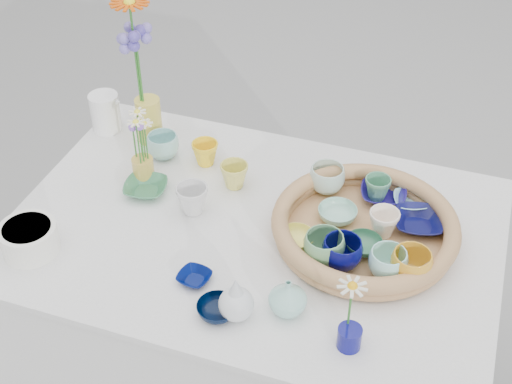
% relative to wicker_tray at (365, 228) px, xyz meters
% --- Properties ---
extents(wicker_tray, '(0.47, 0.47, 0.08)m').
position_rel_wicker_tray_xyz_m(wicker_tray, '(0.00, 0.00, 0.00)').
color(wicker_tray, '#9A6B43').
rests_on(wicker_tray, display_table).
extents(tray_ceramic_0, '(0.14, 0.14, 0.03)m').
position_rel_wicker_tray_xyz_m(tray_ceramic_0, '(0.02, 0.16, -0.01)').
color(tray_ceramic_0, navy).
rests_on(tray_ceramic_0, wicker_tray).
extents(tray_ceramic_1, '(0.15, 0.15, 0.03)m').
position_rel_wicker_tray_xyz_m(tray_ceramic_1, '(0.12, 0.07, -0.00)').
color(tray_ceramic_1, '#0C0D44').
rests_on(tray_ceramic_1, wicker_tray).
extents(tray_ceramic_2, '(0.11, 0.11, 0.08)m').
position_rel_wicker_tray_xyz_m(tray_ceramic_2, '(0.13, -0.11, 0.02)').
color(tray_ceramic_2, gold).
rests_on(tray_ceramic_2, wicker_tray).
extents(tray_ceramic_3, '(0.12, 0.12, 0.03)m').
position_rel_wicker_tray_xyz_m(tray_ceramic_3, '(0.01, -0.06, -0.01)').
color(tray_ceramic_3, '#35724F').
rests_on(tray_ceramic_3, wicker_tray).
extents(tray_ceramic_4, '(0.12, 0.12, 0.08)m').
position_rel_wicker_tray_xyz_m(tray_ceramic_4, '(-0.07, -0.13, 0.02)').
color(tray_ceramic_4, '#639F6A').
rests_on(tray_ceramic_4, wicker_tray).
extents(tray_ceramic_5, '(0.13, 0.13, 0.03)m').
position_rel_wicker_tray_xyz_m(tray_ceramic_5, '(-0.08, 0.04, -0.00)').
color(tray_ceramic_5, '#95CBB6').
rests_on(tray_ceramic_5, wicker_tray).
extents(tray_ceramic_6, '(0.10, 0.10, 0.08)m').
position_rel_wicker_tray_xyz_m(tray_ceramic_6, '(-0.14, 0.14, 0.02)').
color(tray_ceramic_6, silver).
rests_on(tray_ceramic_6, wicker_tray).
extents(tray_ceramic_7, '(0.09, 0.09, 0.07)m').
position_rel_wicker_tray_xyz_m(tray_ceramic_7, '(0.04, 0.02, 0.02)').
color(tray_ceramic_7, white).
rests_on(tray_ceramic_7, wicker_tray).
extents(tray_ceramic_8, '(0.12, 0.12, 0.02)m').
position_rel_wicker_tray_xyz_m(tray_ceramic_8, '(0.09, 0.16, -0.01)').
color(tray_ceramic_8, '#93D3F1').
rests_on(tray_ceramic_8, wicker_tray).
extents(tray_ceramic_9, '(0.11, 0.11, 0.08)m').
position_rel_wicker_tray_xyz_m(tray_ceramic_9, '(-0.03, -0.13, 0.02)').
color(tray_ceramic_9, '#05074D').
rests_on(tray_ceramic_9, wicker_tray).
extents(tray_ceramic_10, '(0.12, 0.12, 0.03)m').
position_rel_wicker_tray_xyz_m(tray_ceramic_10, '(-0.15, -0.09, -0.01)').
color(tray_ceramic_10, '#FFF665').
rests_on(tray_ceramic_10, wicker_tray).
extents(tray_ceramic_11, '(0.12, 0.12, 0.07)m').
position_rel_wicker_tray_xyz_m(tray_ceramic_11, '(0.08, -0.12, 0.02)').
color(tray_ceramic_11, '#9FE8E6').
rests_on(tray_ceramic_11, wicker_tray).
extents(tray_ceramic_12, '(0.08, 0.08, 0.07)m').
position_rel_wicker_tray_xyz_m(tray_ceramic_12, '(-0.00, 0.15, 0.01)').
color(tray_ceramic_12, '#4C8F6B').
rests_on(tray_ceramic_12, wicker_tray).
extents(loose_ceramic_0, '(0.08, 0.08, 0.07)m').
position_rel_wicker_tray_xyz_m(loose_ceramic_0, '(-0.50, 0.17, -0.00)').
color(loose_ceramic_0, yellow).
rests_on(loose_ceramic_0, display_table).
extents(loose_ceramic_1, '(0.10, 0.10, 0.07)m').
position_rel_wicker_tray_xyz_m(loose_ceramic_1, '(-0.39, 0.10, -0.00)').
color(loose_ceramic_1, '#D5CD58').
rests_on(loose_ceramic_1, display_table).
extents(loose_ceramic_2, '(0.14, 0.14, 0.03)m').
position_rel_wicker_tray_xyz_m(loose_ceramic_2, '(-0.61, -0.01, -0.02)').
color(loose_ceramic_2, '#377951').
rests_on(loose_ceramic_2, display_table).
extents(loose_ceramic_3, '(0.11, 0.11, 0.08)m').
position_rel_wicker_tray_xyz_m(loose_ceramic_3, '(-0.46, -0.04, 0.00)').
color(loose_ceramic_3, silver).
rests_on(loose_ceramic_3, display_table).
extents(loose_ceramic_4, '(0.09, 0.09, 0.02)m').
position_rel_wicker_tray_xyz_m(loose_ceramic_4, '(-0.35, -0.27, -0.03)').
color(loose_ceramic_4, '#020D4C').
rests_on(loose_ceramic_4, display_table).
extents(loose_ceramic_5, '(0.12, 0.12, 0.07)m').
position_rel_wicker_tray_xyz_m(loose_ceramic_5, '(-0.63, 0.16, -0.00)').
color(loose_ceramic_5, '#90CBC7').
rests_on(loose_ceramic_5, display_table).
extents(loose_ceramic_6, '(0.12, 0.12, 0.03)m').
position_rel_wicker_tray_xyz_m(loose_ceramic_6, '(-0.26, -0.35, -0.02)').
color(loose_ceramic_6, black).
rests_on(loose_ceramic_6, display_table).
extents(fluted_bowl, '(0.17, 0.17, 0.07)m').
position_rel_wicker_tray_xyz_m(fluted_bowl, '(-0.78, -0.31, -0.00)').
color(fluted_bowl, white).
rests_on(fluted_bowl, display_table).
extents(bud_vase_paleblue, '(0.10, 0.10, 0.12)m').
position_rel_wicker_tray_xyz_m(bud_vase_paleblue, '(-0.22, -0.35, 0.02)').
color(bud_vase_paleblue, silver).
rests_on(bud_vase_paleblue, display_table).
extents(bud_vase_seafoam, '(0.09, 0.09, 0.09)m').
position_rel_wicker_tray_xyz_m(bud_vase_seafoam, '(-0.11, -0.29, 0.01)').
color(bud_vase_seafoam, '#91CCBF').
rests_on(bud_vase_seafoam, display_table).
extents(bud_vase_cobalt, '(0.06, 0.06, 0.05)m').
position_rel_wicker_tray_xyz_m(bud_vase_cobalt, '(0.04, -0.35, -0.01)').
color(bud_vase_cobalt, navy).
rests_on(bud_vase_cobalt, display_table).
extents(single_daisy, '(0.10, 0.10, 0.13)m').
position_rel_wicker_tray_xyz_m(single_daisy, '(0.03, -0.33, 0.07)').
color(single_daisy, silver).
rests_on(single_daisy, bud_vase_cobalt).
extents(tall_vase_yellow, '(0.09, 0.09, 0.14)m').
position_rel_wicker_tray_xyz_m(tall_vase_yellow, '(-0.71, 0.23, 0.03)').
color(tall_vase_yellow, gold).
rests_on(tall_vase_yellow, display_table).
extents(gerbera, '(0.14, 0.14, 0.32)m').
position_rel_wicker_tray_xyz_m(gerbera, '(-0.72, 0.22, 0.25)').
color(gerbera, '#D74E08').
rests_on(gerbera, tall_vase_yellow).
extents(hydrangea, '(0.10, 0.10, 0.28)m').
position_rel_wicker_tray_xyz_m(hydrangea, '(-0.71, 0.22, 0.20)').
color(hydrangea, '#5142AF').
rests_on(hydrangea, tall_vase_yellow).
extents(white_pitcher, '(0.15, 0.13, 0.12)m').
position_rel_wicker_tray_xyz_m(white_pitcher, '(-0.86, 0.24, 0.02)').
color(white_pitcher, white).
rests_on(white_pitcher, display_table).
extents(daisy_cup, '(0.06, 0.06, 0.07)m').
position_rel_wicker_tray_xyz_m(daisy_cup, '(-0.64, 0.05, -0.01)').
color(daisy_cup, gold).
rests_on(daisy_cup, display_table).
extents(daisy_posy, '(0.09, 0.09, 0.15)m').
position_rel_wicker_tray_xyz_m(daisy_posy, '(-0.64, 0.05, 0.10)').
color(daisy_posy, white).
rests_on(daisy_posy, daisy_cup).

